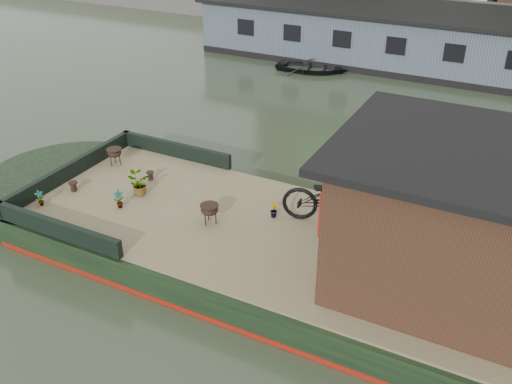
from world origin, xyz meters
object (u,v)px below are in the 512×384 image
at_px(brazier_front, 210,214).
at_px(brazier_rear, 115,157).
at_px(bicycle, 335,199).
at_px(potted_plant_a, 119,199).
at_px(dinghy, 312,64).
at_px(cabin, 461,219).

height_order(brazier_front, brazier_rear, brazier_front).
relative_size(bicycle, potted_plant_a, 5.08).
bearing_deg(potted_plant_a, dinghy, 93.88).
bearing_deg(brazier_rear, cabin, -6.93).
bearing_deg(potted_plant_a, bicycle, 19.74).
bearing_deg(bicycle, potted_plant_a, 96.34).
bearing_deg(potted_plant_a, brazier_front, 10.03).
bearing_deg(dinghy, cabin, -157.38).
bearing_deg(cabin, potted_plant_a, -174.85).
bearing_deg(bicycle, brazier_front, 104.28).
xyz_separation_m(bicycle, brazier_front, (-2.10, -1.10, -0.32)).
relative_size(cabin, potted_plant_a, 10.11).
bearing_deg(cabin, dinghy, 121.82).
bearing_deg(cabin, bicycle, 159.44).
height_order(potted_plant_a, dinghy, potted_plant_a).
bearing_deg(brazier_front, cabin, 3.01).
bearing_deg(potted_plant_a, cabin, 5.15).
bearing_deg(bicycle, brazier_rear, 75.92).
xyz_separation_m(potted_plant_a, brazier_front, (1.91, 0.34, 0.01)).
bearing_deg(potted_plant_a, brazier_rear, 131.71).
relative_size(cabin, dinghy, 1.50).
relative_size(bicycle, brazier_rear, 5.09).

